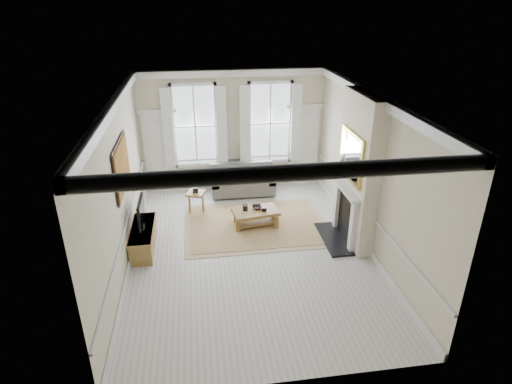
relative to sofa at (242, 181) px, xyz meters
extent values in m
plane|color=#B7B5AD|center=(-0.20, -3.11, -0.35)|extent=(7.20, 7.20, 0.00)
plane|color=white|center=(-0.20, -3.11, 3.05)|extent=(7.20, 7.20, 0.00)
plane|color=beige|center=(-0.20, 0.49, 1.35)|extent=(5.20, 0.00, 5.20)
plane|color=beige|center=(-2.80, -3.11, 1.35)|extent=(0.00, 7.20, 7.20)
plane|color=beige|center=(2.40, -3.11, 1.35)|extent=(0.00, 7.20, 7.20)
cube|color=silver|center=(-2.25, 0.45, 0.80)|extent=(0.90, 0.08, 2.30)
cube|color=silver|center=(1.85, 0.45, 0.80)|extent=(0.90, 0.08, 2.30)
cube|color=#BD7B20|center=(-2.76, -2.81, 1.70)|extent=(0.05, 1.66, 1.06)
cube|color=beige|center=(2.23, -2.91, 1.35)|extent=(0.35, 1.70, 3.38)
cube|color=black|center=(1.80, -2.91, -0.33)|extent=(0.55, 1.50, 0.05)
cube|color=silver|center=(2.00, -3.46, 0.22)|extent=(0.10, 0.18, 1.15)
cube|color=silver|center=(2.00, -2.36, 0.22)|extent=(0.10, 0.18, 1.15)
cube|color=silver|center=(1.95, -2.91, 0.95)|extent=(0.20, 1.45, 0.06)
cube|color=black|center=(2.05, -2.91, 0.20)|extent=(0.02, 0.92, 1.00)
cube|color=gold|center=(2.01, -2.91, 1.70)|extent=(0.06, 1.26, 1.06)
cube|color=#62625F|center=(0.00, -0.06, -0.09)|extent=(1.78, 0.87, 0.40)
cube|color=#62625F|center=(0.00, 0.27, 0.27)|extent=(1.78, 0.20, 0.44)
cube|color=#62625F|center=(-0.79, -0.06, 0.15)|extent=(0.20, 0.87, 0.30)
cube|color=#62625F|center=(0.79, -0.06, 0.15)|extent=(0.20, 0.87, 0.30)
cylinder|color=brown|center=(-0.77, -0.37, -0.31)|extent=(0.06, 0.06, 0.08)
cylinder|color=brown|center=(0.77, 0.25, -0.31)|extent=(0.06, 0.06, 0.08)
cube|color=brown|center=(-1.34, -0.93, 0.14)|extent=(0.55, 0.55, 0.06)
cube|color=brown|center=(-1.50, -1.10, -0.12)|extent=(0.05, 0.05, 0.47)
cube|color=brown|center=(-1.17, -1.10, -0.12)|extent=(0.05, 0.05, 0.47)
cube|color=brown|center=(-1.50, -0.77, -0.12)|extent=(0.05, 0.05, 0.47)
cube|color=brown|center=(-1.17, -0.77, -0.12)|extent=(0.05, 0.05, 0.47)
cube|color=tan|center=(0.10, -1.97, -0.34)|extent=(3.50, 2.60, 0.02)
cube|color=brown|center=(0.10, -1.97, 0.02)|extent=(1.19, 0.81, 0.08)
cube|color=brown|center=(-0.35, -2.19, -0.19)|extent=(0.10, 0.10, 0.33)
cube|color=brown|center=(0.55, -2.19, -0.19)|extent=(0.10, 0.10, 0.33)
cube|color=brown|center=(-0.35, -1.75, -0.19)|extent=(0.10, 0.10, 0.33)
cube|color=brown|center=(0.55, -1.75, -0.19)|extent=(0.10, 0.10, 0.33)
cylinder|color=black|center=(-0.15, -1.92, 0.12)|extent=(0.13, 0.13, 0.13)
cylinder|color=black|center=(0.30, -2.02, 0.10)|extent=(0.13, 0.13, 0.09)
imported|color=black|center=(0.15, -1.87, 0.09)|extent=(0.27, 0.27, 0.06)
cube|color=brown|center=(-2.54, -2.66, -0.09)|extent=(0.47, 1.47, 0.52)
cube|color=black|center=(-2.52, -2.66, 0.18)|extent=(0.08, 0.30, 0.03)
cube|color=black|center=(-2.52, -2.66, 0.57)|extent=(0.05, 0.90, 0.55)
cube|color=black|center=(-2.49, -2.66, 0.57)|extent=(0.01, 0.83, 0.49)
camera|label=1|loc=(-1.24, -11.15, 4.83)|focal=30.00mm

